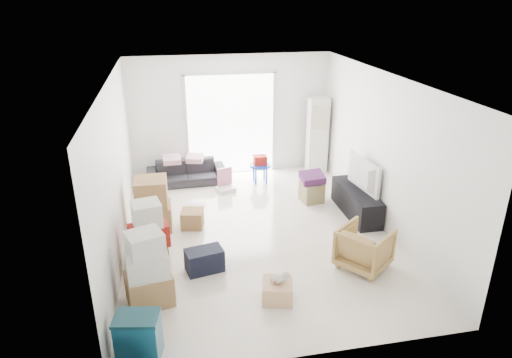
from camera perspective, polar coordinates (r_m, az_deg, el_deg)
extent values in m
cube|color=white|center=(8.16, 0.07, -7.42)|extent=(4.50, 6.00, 0.24)
cube|color=white|center=(7.17, 0.08, 13.42)|extent=(4.50, 6.00, 0.24)
cube|color=white|center=(10.48, -3.29, 8.07)|extent=(4.50, 0.24, 2.70)
cube|color=white|center=(4.82, 7.45, -10.31)|extent=(4.50, 0.24, 2.70)
cube|color=white|center=(7.47, -18.05, 0.99)|extent=(0.24, 6.00, 2.70)
cube|color=white|center=(8.31, 16.35, 3.31)|extent=(0.24, 6.00, 2.70)
cube|color=white|center=(10.40, -3.16, 6.82)|extent=(2.00, 0.01, 2.30)
cube|color=silver|center=(10.30, -8.69, 6.45)|extent=(0.06, 0.04, 2.30)
cube|color=silver|center=(10.57, 2.26, 7.09)|extent=(0.06, 0.04, 2.30)
cube|color=silver|center=(10.14, -3.29, 13.07)|extent=(2.10, 0.04, 0.06)
cube|color=silver|center=(10.61, 7.66, 5.42)|extent=(0.45, 0.30, 1.75)
cube|color=black|center=(8.85, 12.43, -2.79)|extent=(0.45, 1.50, 0.50)
imported|color=black|center=(8.72, 12.60, -0.90)|extent=(0.72, 1.11, 0.14)
imported|color=#28272C|center=(10.11, -8.73, 1.24)|extent=(1.71, 0.54, 0.66)
cube|color=#DEA2B8|center=(9.95, -10.51, 3.15)|extent=(0.35, 0.28, 0.11)
cube|color=#DEA2B8|center=(9.95, -7.69, 3.38)|extent=(0.45, 0.39, 0.13)
imported|color=#A7784A|center=(7.19, 13.42, -8.14)|extent=(0.95, 0.96, 0.72)
cube|color=navy|center=(5.76, -14.32, -19.75)|extent=(0.54, 0.42, 0.27)
cube|color=navy|center=(5.59, -14.59, -17.68)|extent=(0.54, 0.42, 0.27)
cube|color=#0C333D|center=(5.49, -14.75, -16.43)|extent=(0.56, 0.44, 0.04)
cube|color=olive|center=(6.50, -13.16, -13.20)|extent=(0.68, 0.61, 0.44)
cube|color=silver|center=(6.28, -13.47, -10.29)|extent=(0.60, 0.52, 0.34)
cube|color=silver|center=(6.12, -13.74, -7.77)|extent=(0.55, 0.52, 0.29)
cube|color=olive|center=(7.27, -13.01, -9.26)|extent=(0.57, 0.57, 0.39)
cube|color=maroon|center=(7.13, -13.21, -7.34)|extent=(0.64, 0.49, 0.17)
cube|color=maroon|center=(7.05, -13.32, -6.18)|extent=(0.64, 0.50, 0.15)
cube|color=silver|center=(6.93, -13.51, -4.28)|extent=(0.48, 0.46, 0.37)
cube|color=olive|center=(8.34, -12.70, -4.61)|extent=(0.65, 0.54, 0.46)
cube|color=olive|center=(8.14, -12.98, -1.62)|extent=(0.56, 0.56, 0.49)
cube|color=olive|center=(8.30, -7.96, -4.93)|extent=(0.45, 0.45, 0.32)
cube|color=black|center=(7.04, -6.46, -10.04)|extent=(0.61, 0.44, 0.35)
cube|color=olive|center=(9.25, 6.96, -1.59)|extent=(0.46, 0.46, 0.41)
cube|color=#542153|center=(9.14, 7.04, -0.03)|extent=(0.46, 0.46, 0.14)
cylinder|color=#1134B7|center=(10.03, 0.51, 1.73)|extent=(0.49, 0.49, 0.04)
cylinder|color=#1134B7|center=(10.24, 1.04, 0.92)|extent=(0.04, 0.04, 0.38)
cylinder|color=#1134B7|center=(10.19, -0.30, 0.82)|extent=(0.04, 0.04, 0.38)
cylinder|color=#1134B7|center=(9.97, -0.03, 0.32)|extent=(0.04, 0.04, 0.38)
cylinder|color=#1134B7|center=(10.02, 1.33, 0.42)|extent=(0.04, 0.04, 0.38)
cube|color=maroon|center=(9.99, 0.52, 2.38)|extent=(0.28, 0.22, 0.20)
cube|color=silver|center=(9.72, -3.80, -1.27)|extent=(0.44, 0.41, 0.09)
cube|color=#CB6D92|center=(9.75, -3.94, 0.32)|extent=(0.33, 0.15, 0.39)
cube|color=tan|center=(6.44, 2.69, -13.80)|extent=(0.50, 0.50, 0.27)
ellipsoid|color=#B2ADA8|center=(6.33, 2.72, -12.39)|extent=(0.21, 0.14, 0.11)
cube|color=red|center=(6.33, 2.73, -12.36)|extent=(0.16, 0.14, 0.03)
sphere|color=#B2ADA8|center=(6.36, 3.73, -11.89)|extent=(0.11, 0.11, 0.11)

